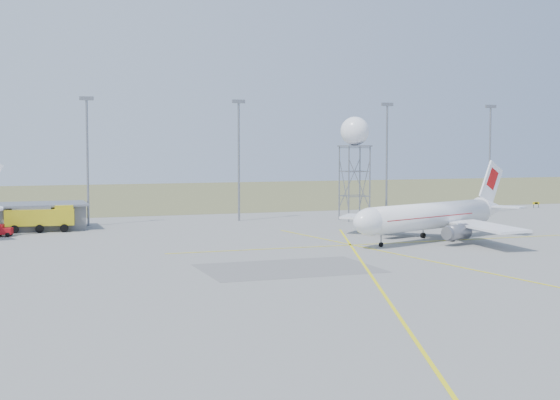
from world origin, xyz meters
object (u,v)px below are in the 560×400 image
object	(u,v)px
airliner_main	(432,216)
fire_truck	(42,219)
baggage_tug	(4,232)
radar_tower	(355,162)

from	to	relation	value
airliner_main	fire_truck	xyz separation A→B (m)	(-48.82, 29.28, -1.37)
airliner_main	baggage_tug	bearing A→B (deg)	-45.68
baggage_tug	fire_truck	bearing A→B (deg)	56.80
airliner_main	baggage_tug	size ratio (longest dim) A/B	11.85
radar_tower	baggage_tug	distance (m)	57.56
airliner_main	radar_tower	bearing A→B (deg)	-115.84
radar_tower	fire_truck	distance (m)	51.78
airliner_main	radar_tower	xyz separation A→B (m)	(2.33, 29.41, 6.66)
fire_truck	radar_tower	bearing A→B (deg)	6.73
baggage_tug	airliner_main	bearing A→B (deg)	-8.21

